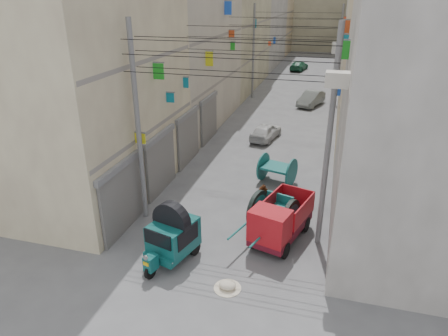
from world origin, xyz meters
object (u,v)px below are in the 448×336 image
(tonga_cart, at_px, (273,213))
(second_cart, at_px, (277,169))
(distant_car_grey, at_px, (311,99))
(distant_car_green, at_px, (299,66))
(distant_car_white, at_px, (266,131))
(horse, at_px, (261,211))
(auto_rickshaw, at_px, (172,234))
(feed_sack, at_px, (228,285))
(mini_truck, at_px, (278,224))

(tonga_cart, height_order, second_cart, tonga_cart)
(distant_car_grey, bearing_deg, second_cart, -74.88)
(distant_car_green, bearing_deg, second_cart, 103.65)
(distant_car_white, bearing_deg, horse, 110.38)
(auto_rickshaw, relative_size, feed_sack, 4.55)
(tonga_cart, distance_m, distant_car_grey, 20.22)
(auto_rickshaw, bearing_deg, second_cart, 85.27)
(distant_car_grey, xyz_separation_m, distant_car_green, (-2.74, 16.84, -0.04))
(auto_rickshaw, bearing_deg, distant_car_grey, 97.38)
(mini_truck, relative_size, distant_car_grey, 0.94)
(second_cart, height_order, horse, horse)
(tonga_cart, xyz_separation_m, distant_car_white, (-2.19, 10.75, -0.26))
(second_cart, bearing_deg, horse, -74.19)
(tonga_cart, distance_m, mini_truck, 0.91)
(distant_car_grey, bearing_deg, distant_car_white, -86.04)
(horse, distance_m, distant_car_green, 37.07)
(distant_car_white, bearing_deg, distant_car_green, -77.39)
(mini_truck, distance_m, second_cart, 5.38)
(auto_rickshaw, distance_m, second_cart, 7.70)
(distant_car_green, bearing_deg, feed_sack, 102.40)
(distant_car_white, bearing_deg, tonga_cart, 112.95)
(feed_sack, height_order, distant_car_green, distant_car_green)
(second_cart, bearing_deg, distant_car_green, 109.63)
(horse, relative_size, distant_car_grey, 0.52)
(auto_rickshaw, distance_m, distant_car_grey, 23.21)
(horse, distance_m, distant_car_grey, 20.17)
(feed_sack, bearing_deg, distant_car_green, 92.67)
(second_cart, height_order, distant_car_grey, second_cart)
(horse, bearing_deg, auto_rickshaw, 32.18)
(auto_rickshaw, distance_m, tonga_cart, 4.19)
(distant_car_green, bearing_deg, mini_truck, 104.33)
(mini_truck, xyz_separation_m, distant_car_grey, (-0.31, 21.08, -0.25))
(tonga_cart, xyz_separation_m, mini_truck, (0.30, -0.86, 0.04))
(distant_car_grey, bearing_deg, mini_truck, -72.19)
(feed_sack, distance_m, horse, 3.93)
(tonga_cart, distance_m, horse, 0.51)
(horse, bearing_deg, second_cart, -105.04)
(auto_rickshaw, relative_size, second_cart, 1.30)
(auto_rickshaw, relative_size, tonga_cart, 0.69)
(distant_car_white, bearing_deg, second_cart, 116.37)
(auto_rickshaw, height_order, second_cart, auto_rickshaw)
(tonga_cart, distance_m, distant_car_green, 37.16)
(feed_sack, bearing_deg, horse, 85.10)
(auto_rickshaw, bearing_deg, mini_truck, 44.38)
(second_cart, bearing_deg, tonga_cart, -67.72)
(distant_car_white, relative_size, distant_car_green, 0.82)
(tonga_cart, bearing_deg, distant_car_green, 111.89)
(distant_car_white, bearing_deg, feed_sack, 106.74)
(feed_sack, height_order, distant_car_grey, distant_car_grey)
(mini_truck, xyz_separation_m, distant_car_green, (-3.05, 37.92, -0.29))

